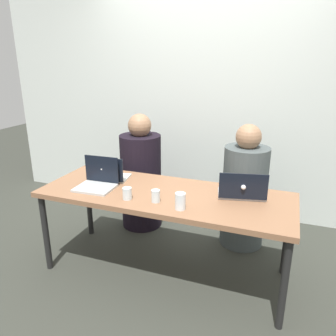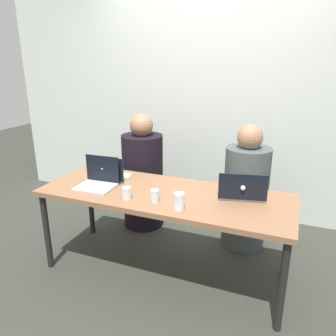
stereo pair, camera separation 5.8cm
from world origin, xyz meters
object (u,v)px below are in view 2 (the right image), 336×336
person_on_right (245,194)px  laptop_front_left (98,180)px  person_on_left (143,178)px  water_glass_left (127,194)px  laptop_back_left (111,174)px  water_glass_center (155,197)px  laptop_back_right (242,192)px  water_glass_right (179,202)px

person_on_right → laptop_front_left: (-1.08, -0.76, 0.24)m
person_on_left → water_glass_left: size_ratio=13.38×
laptop_back_left → water_glass_center: (0.54, -0.28, -0.01)m
laptop_front_left → laptop_back_right: bearing=7.4°
person_on_left → person_on_right: bearing=-171.6°
laptop_back_left → water_glass_left: size_ratio=3.55×
water_glass_center → laptop_front_left: bearing=169.7°
person_on_left → water_glass_center: (0.53, -0.86, 0.22)m
water_glass_left → laptop_back_right: bearing=22.7°
water_glass_left → water_glass_right: bearing=-3.3°
water_glass_right → water_glass_left: water_glass_right is taller
person_on_left → water_glass_center: 1.03m
person_on_right → water_glass_right: person_on_right is taller
laptop_front_left → water_glass_left: 0.36m
person_on_right → laptop_back_left: person_on_right is taller
person_on_left → water_glass_left: bearing=117.6°
laptop_front_left → person_on_right: bearing=32.5°
person_on_left → laptop_front_left: (-0.03, -0.76, 0.23)m
laptop_front_left → water_glass_right: laptop_front_left is taller
water_glass_right → person_on_left: bearing=128.7°
water_glass_center → water_glass_right: bearing=-14.4°
water_glass_right → water_glass_center: water_glass_right is taller
water_glass_center → water_glass_left: water_glass_center is taller
person_on_left → person_on_right: (1.05, 0.00, -0.01)m
water_glass_right → water_glass_center: 0.22m
person_on_left → water_glass_center: size_ratio=13.08×
person_on_right → water_glass_right: (-0.32, -0.92, 0.24)m
water_glass_right → water_glass_center: bearing=165.6°
laptop_back_left → laptop_back_right: 1.11m
laptop_front_left → water_glass_right: 0.77m
laptop_back_left → water_glass_left: 0.45m
water_glass_right → laptop_back_left: bearing=155.9°
laptop_front_left → water_glass_center: (0.55, -0.10, -0.01)m
water_glass_right → water_glass_center: (-0.21, 0.05, -0.01)m
person_on_right → laptop_back_left: size_ratio=3.67×
person_on_right → laptop_front_left: size_ratio=3.76×
water_glass_left → water_glass_center: bearing=7.7°
water_glass_center → laptop_back_right: bearing=27.7°
laptop_front_left → water_glass_center: bearing=-13.0°
laptop_back_left → person_on_left: bearing=-99.7°
person_on_left → laptop_back_left: bearing=97.2°
laptop_front_left → water_glass_right: (0.76, -0.15, -0.00)m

